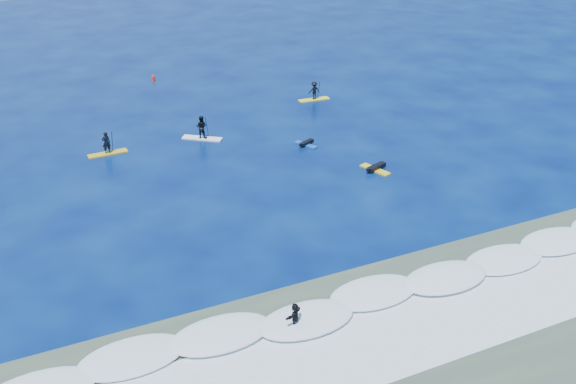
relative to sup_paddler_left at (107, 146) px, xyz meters
name	(u,v)px	position (x,y,z in m)	size (l,w,h in m)	color
ground	(275,211)	(7.77, -13.21, -0.63)	(160.00, 160.00, 0.00)	#030F46
shallow_water	(402,350)	(7.77, -27.21, -0.63)	(90.00, 13.00, 0.01)	#394F3C
breaking_wave	(356,301)	(7.77, -23.21, -0.63)	(40.00, 6.00, 0.30)	white
whitewater	(389,337)	(7.77, -26.21, -0.63)	(34.00, 5.00, 0.02)	silver
sup_paddler_left	(107,146)	(0.00, 0.00, 0.00)	(2.91, 0.85, 2.02)	gold
sup_paddler_center	(202,129)	(7.27, -0.11, 0.19)	(2.98, 2.47, 2.19)	white
sup_paddler_right	(314,92)	(19.37, 4.46, 0.15)	(2.88, 0.89, 1.99)	#FEF21B
prone_paddler_near	(375,168)	(16.56, -10.68, -0.46)	(1.85, 2.44, 0.50)	yellow
prone_paddler_far	(306,144)	(14.09, -4.64, -0.49)	(1.49, 1.99, 0.41)	#1649A8
wave_surfer	(295,317)	(4.07, -23.95, 0.13)	(1.80, 1.39, 1.31)	white
marker_buoy	(153,78)	(7.48, 16.08, -0.30)	(0.32, 0.32, 0.76)	red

